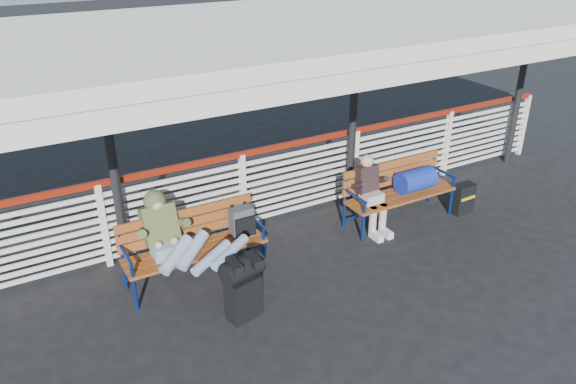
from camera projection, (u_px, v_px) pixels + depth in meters
ground at (311, 294)px, 6.95m from camera, size 60.00×60.00×0.00m
fence at (243, 189)px, 8.14m from camera, size 12.08×0.08×1.24m
canopy at (275, 33)px, 6.29m from camera, size 12.60×3.60×3.16m
luggage_stack at (243, 285)px, 6.38m from camera, size 0.53×0.37×0.81m
bench_left at (204, 235)px, 7.11m from camera, size 1.80×0.56×0.92m
bench_right at (407, 183)px, 8.47m from camera, size 1.80×0.56×0.92m
traveler_man at (191, 246)px, 6.65m from camera, size 0.94×1.64×0.77m
companion_person at (371, 193)px, 8.16m from camera, size 0.32×0.66×1.15m
suitcase_side at (463, 198)px, 8.80m from camera, size 0.36×0.23×0.48m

